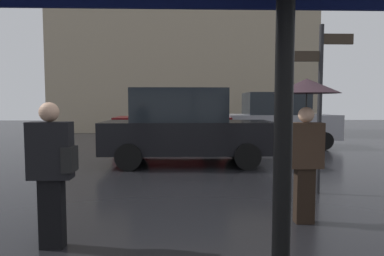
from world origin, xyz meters
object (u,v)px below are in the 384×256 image
object	(u,v)px
parked_car_distant	(185,126)
street_signpost	(320,92)
parked_car_right	(279,120)
pedestrian_with_bag	(52,166)
parked_car_left	(171,122)
pedestrian_with_umbrella	(306,114)

from	to	relation	value
parked_car_distant	street_signpost	distance (m)	3.93
parked_car_right	parked_car_distant	world-z (taller)	parked_car_right
pedestrian_with_bag	street_signpost	world-z (taller)	street_signpost
parked_car_right	parked_car_distant	distance (m)	4.95
pedestrian_with_bag	street_signpost	distance (m)	4.53
parked_car_left	street_signpost	size ratio (longest dim) A/B	1.38
parked_car_distant	street_signpost	bearing A→B (deg)	-48.85
parked_car_distant	street_signpost	xyz separation A→B (m)	(2.36, -3.04, 0.81)
parked_car_right	street_signpost	world-z (taller)	street_signpost
parked_car_distant	parked_car_left	bearing A→B (deg)	101.10
pedestrian_with_umbrella	parked_car_right	world-z (taller)	parked_car_right
parked_car_distant	parked_car_right	bearing A→B (deg)	47.79
pedestrian_with_bag	parked_car_left	bearing A→B (deg)	165.34
pedestrian_with_umbrella	parked_car_distant	distance (m)	4.79
pedestrian_with_umbrella	parked_car_distant	bearing A→B (deg)	-160.66
pedestrian_with_umbrella	pedestrian_with_bag	xyz separation A→B (m)	(-3.10, -0.68, -0.55)
parked_car_right	street_signpost	bearing A→B (deg)	-107.38
parked_car_right	pedestrian_with_bag	bearing A→B (deg)	-127.53
pedestrian_with_umbrella	parked_car_left	world-z (taller)	pedestrian_with_umbrella
pedestrian_with_umbrella	pedestrian_with_bag	world-z (taller)	pedestrian_with_umbrella
parked_car_left	parked_car_distant	distance (m)	3.44
pedestrian_with_umbrella	parked_car_right	size ratio (longest dim) A/B	0.49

